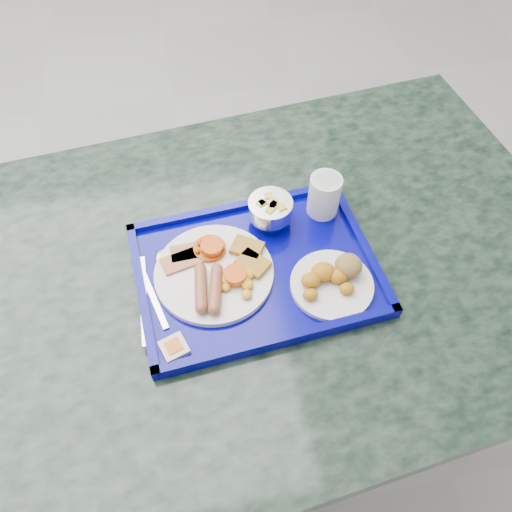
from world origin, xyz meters
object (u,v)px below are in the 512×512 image
Objects in this scene: fruit_bowl at (270,209)px; juice_cup at (324,194)px; table at (255,315)px; main_plate at (217,271)px; tray at (256,270)px; bread_plate at (333,279)px.

fruit_bowl is 0.99× the size of juice_cup.
table is at bearing -149.40° from juice_cup.
juice_cup is at bearing 26.95° from main_plate.
main_plate is (-0.07, -0.00, 0.02)m from tray.
juice_cup is at bearing 36.41° from tray.
juice_cup is (0.03, 0.18, 0.03)m from bread_plate.
tray is at bearing -96.49° from table.
tray is at bearing -143.59° from juice_cup.
tray is 0.08m from main_plate.
bread_plate is (0.13, -0.06, 0.02)m from tray.
main_plate reaches higher than tray.
juice_cup reaches higher than main_plate.
juice_cup is at bearing 30.60° from table.
table is 0.28m from fruit_bowl.
table is 0.33m from juice_cup.
main_plate is at bearing -179.30° from tray.
bread_plate is (0.21, -0.06, 0.00)m from main_plate.
fruit_bowl reaches higher than tray.
bread_plate is 1.75× the size of fruit_bowl.
fruit_bowl is (0.05, 0.11, 0.05)m from tray.
main_plate is 0.22m from bread_plate.
fruit_bowl is at bearing 60.65° from table.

